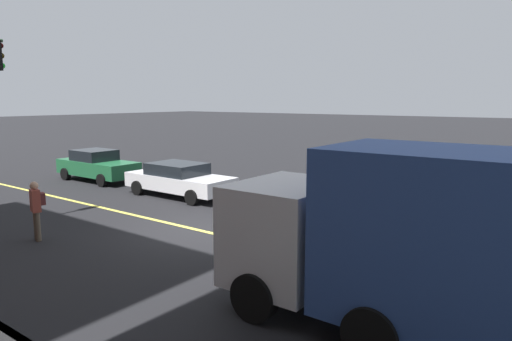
# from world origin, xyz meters

# --- Properties ---
(ground) EXTENTS (200.00, 200.00, 0.00)m
(ground) POSITION_xyz_m (0.00, 0.00, 0.00)
(ground) COLOR black
(lane_stripe_center) EXTENTS (80.00, 0.16, 0.01)m
(lane_stripe_center) POSITION_xyz_m (0.00, 0.00, 0.01)
(lane_stripe_center) COLOR #D8CC4C
(lane_stripe_center) RESTS_ON ground
(car_white) EXTENTS (4.77, 2.02, 1.36)m
(car_white) POSITION_xyz_m (3.93, -3.18, 0.71)
(car_white) COLOR silver
(car_white) RESTS_ON ground
(car_black) EXTENTS (3.81, 1.94, 1.39)m
(car_black) POSITION_xyz_m (-6.37, -3.02, 0.72)
(car_black) COLOR black
(car_black) RESTS_ON ground
(car_green) EXTENTS (4.52, 1.89, 1.51)m
(car_green) POSITION_xyz_m (9.76, -3.30, 0.76)
(car_green) COLOR #1E6038
(car_green) RESTS_ON ground
(truck_blue) EXTENTS (6.53, 2.49, 3.20)m
(truck_blue) POSITION_xyz_m (-7.59, 2.47, 1.69)
(truck_blue) COLOR silver
(truck_blue) RESTS_ON ground
(pedestrian_with_backpack) EXTENTS (0.45, 0.44, 1.69)m
(pedestrian_with_backpack) POSITION_xyz_m (2.78, 3.41, 0.99)
(pedestrian_with_backpack) COLOR brown
(pedestrian_with_backpack) RESTS_ON ground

